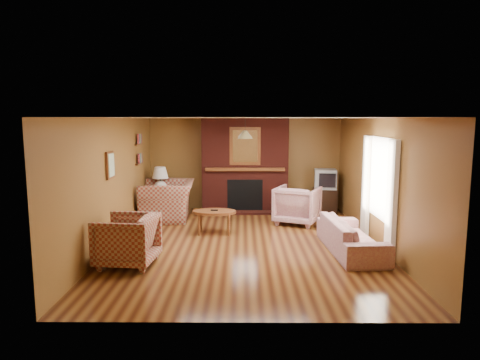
{
  "coord_description": "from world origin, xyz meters",
  "views": [
    {
      "loc": [
        -0.06,
        -8.0,
        2.38
      ],
      "look_at": [
        -0.11,
        0.6,
        1.15
      ],
      "focal_mm": 32.0,
      "sensor_mm": 36.0,
      "label": 1
    }
  ],
  "objects_px": {
    "floral_sofa": "(351,236)",
    "fireplace": "(245,166)",
    "tv_stand": "(325,200)",
    "crt_tv": "(325,179)",
    "side_table": "(161,204)",
    "coffee_table": "(214,213)",
    "table_lamp": "(160,179)",
    "floral_armchair": "(297,205)",
    "plaid_armchair": "(127,240)",
    "plaid_loveseat": "(168,200)"
  },
  "relations": [
    {
      "from": "fireplace",
      "to": "plaid_armchair",
      "type": "xyz_separation_m",
      "value": [
        -1.95,
        -4.24,
        -0.76
      ]
    },
    {
      "from": "plaid_loveseat",
      "to": "floral_sofa",
      "type": "distance_m",
      "value": 4.54
    },
    {
      "from": "plaid_loveseat",
      "to": "table_lamp",
      "type": "height_order",
      "value": "table_lamp"
    },
    {
      "from": "plaid_armchair",
      "to": "coffee_table",
      "type": "xyz_separation_m",
      "value": [
        1.3,
        1.98,
        0.01
      ]
    },
    {
      "from": "fireplace",
      "to": "plaid_armchair",
      "type": "distance_m",
      "value": 4.73
    },
    {
      "from": "coffee_table",
      "to": "table_lamp",
      "type": "xyz_separation_m",
      "value": [
        -1.45,
        1.73,
        0.49
      ]
    },
    {
      "from": "side_table",
      "to": "tv_stand",
      "type": "distance_m",
      "value": 4.16
    },
    {
      "from": "floral_sofa",
      "to": "floral_armchair",
      "type": "distance_m",
      "value": 2.23
    },
    {
      "from": "table_lamp",
      "to": "floral_sofa",
      "type": "bearing_deg",
      "value": -36.63
    },
    {
      "from": "coffee_table",
      "to": "crt_tv",
      "type": "height_order",
      "value": "crt_tv"
    },
    {
      "from": "plaid_armchair",
      "to": "floral_armchair",
      "type": "height_order",
      "value": "floral_armchair"
    },
    {
      "from": "tv_stand",
      "to": "table_lamp",
      "type": "bearing_deg",
      "value": -173.65
    },
    {
      "from": "crt_tv",
      "to": "coffee_table",
      "type": "bearing_deg",
      "value": -142.53
    },
    {
      "from": "plaid_loveseat",
      "to": "table_lamp",
      "type": "distance_m",
      "value": 0.68
    },
    {
      "from": "floral_sofa",
      "to": "coffee_table",
      "type": "distance_m",
      "value": 2.84
    },
    {
      "from": "table_lamp",
      "to": "floral_armchair",
      "type": "bearing_deg",
      "value": -14.66
    },
    {
      "from": "tv_stand",
      "to": "crt_tv",
      "type": "xyz_separation_m",
      "value": [
        0.0,
        -0.01,
        0.55
      ]
    },
    {
      "from": "floral_armchair",
      "to": "coffee_table",
      "type": "height_order",
      "value": "floral_armchair"
    },
    {
      "from": "floral_sofa",
      "to": "side_table",
      "type": "relative_size",
      "value": 3.67
    },
    {
      "from": "table_lamp",
      "to": "crt_tv",
      "type": "distance_m",
      "value": 4.16
    },
    {
      "from": "floral_sofa",
      "to": "fireplace",
      "type": "bearing_deg",
      "value": 24.92
    },
    {
      "from": "plaid_loveseat",
      "to": "table_lamp",
      "type": "relative_size",
      "value": 2.11
    },
    {
      "from": "crt_tv",
      "to": "floral_armchair",
      "type": "bearing_deg",
      "value": -125.32
    },
    {
      "from": "floral_sofa",
      "to": "side_table",
      "type": "height_order",
      "value": "floral_sofa"
    },
    {
      "from": "plaid_loveseat",
      "to": "coffee_table",
      "type": "relative_size",
      "value": 1.53
    },
    {
      "from": "side_table",
      "to": "tv_stand",
      "type": "relative_size",
      "value": 0.89
    },
    {
      "from": "plaid_loveseat",
      "to": "floral_armchair",
      "type": "bearing_deg",
      "value": 78.08
    },
    {
      "from": "fireplace",
      "to": "table_lamp",
      "type": "relative_size",
      "value": 3.64
    },
    {
      "from": "side_table",
      "to": "crt_tv",
      "type": "distance_m",
      "value": 4.21
    },
    {
      "from": "floral_sofa",
      "to": "floral_armchair",
      "type": "xyz_separation_m",
      "value": [
        -0.7,
        2.11,
        0.14
      ]
    },
    {
      "from": "floral_sofa",
      "to": "crt_tv",
      "type": "bearing_deg",
      "value": -6.1
    },
    {
      "from": "floral_sofa",
      "to": "floral_armchair",
      "type": "relative_size",
      "value": 2.12
    },
    {
      "from": "plaid_loveseat",
      "to": "crt_tv",
      "type": "distance_m",
      "value": 4.0
    },
    {
      "from": "floral_sofa",
      "to": "table_lamp",
      "type": "distance_m",
      "value": 5.02
    },
    {
      "from": "fireplace",
      "to": "floral_armchair",
      "type": "bearing_deg",
      "value": -49.45
    },
    {
      "from": "fireplace",
      "to": "floral_sofa",
      "type": "bearing_deg",
      "value": -61.57
    },
    {
      "from": "plaid_armchair",
      "to": "coffee_table",
      "type": "relative_size",
      "value": 1.01
    },
    {
      "from": "coffee_table",
      "to": "floral_sofa",
      "type": "bearing_deg",
      "value": -26.08
    },
    {
      "from": "floral_armchair",
      "to": "plaid_armchair",
      "type": "bearing_deg",
      "value": 65.69
    },
    {
      "from": "plaid_armchair",
      "to": "crt_tv",
      "type": "xyz_separation_m",
      "value": [
        4.0,
        4.05,
        0.44
      ]
    },
    {
      "from": "fireplace",
      "to": "table_lamp",
      "type": "height_order",
      "value": "fireplace"
    },
    {
      "from": "coffee_table",
      "to": "side_table",
      "type": "relative_size",
      "value": 1.66
    },
    {
      "from": "floral_armchair",
      "to": "floral_sofa",
      "type": "bearing_deg",
      "value": 132.08
    },
    {
      "from": "floral_sofa",
      "to": "table_lamp",
      "type": "relative_size",
      "value": 3.04
    },
    {
      "from": "floral_sofa",
      "to": "crt_tv",
      "type": "xyz_separation_m",
      "value": [
        0.15,
        3.32,
        0.57
      ]
    },
    {
      "from": "fireplace",
      "to": "side_table",
      "type": "xyz_separation_m",
      "value": [
        -2.1,
        -0.53,
        -0.91
      ]
    },
    {
      "from": "plaid_armchair",
      "to": "coffee_table",
      "type": "bearing_deg",
      "value": 152.44
    },
    {
      "from": "floral_armchair",
      "to": "side_table",
      "type": "height_order",
      "value": "floral_armchair"
    },
    {
      "from": "fireplace",
      "to": "plaid_loveseat",
      "type": "distance_m",
      "value": 2.21
    },
    {
      "from": "plaid_loveseat",
      "to": "plaid_armchair",
      "type": "bearing_deg",
      "value": -5.54
    }
  ]
}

